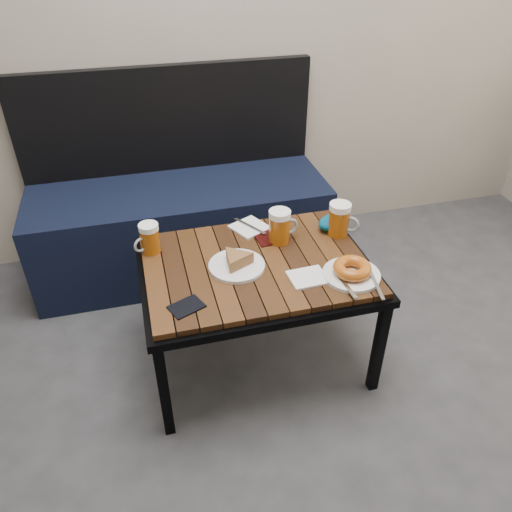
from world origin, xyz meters
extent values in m
cube|color=black|center=(-0.09, 1.74, 0.23)|extent=(1.40, 0.50, 0.45)
cube|color=black|center=(-0.09, 1.97, 0.70)|extent=(1.40, 0.05, 0.50)
cube|color=black|center=(-0.29, 0.76, 0.21)|extent=(0.04, 0.03, 0.42)
cube|color=black|center=(0.49, 0.76, 0.21)|extent=(0.04, 0.03, 0.42)
cube|color=black|center=(-0.29, 1.32, 0.21)|extent=(0.04, 0.04, 0.42)
cube|color=black|center=(0.49, 1.32, 0.21)|extent=(0.04, 0.04, 0.42)
cube|color=black|center=(0.10, 1.04, 0.43)|extent=(0.84, 0.62, 0.03)
cube|color=black|center=(0.10, 1.04, 0.46)|extent=(0.80, 0.58, 0.02)
cylinder|color=#9B4C0C|center=(-0.26, 1.21, 0.52)|extent=(0.09, 0.09, 0.10)
cylinder|color=white|center=(-0.26, 1.21, 0.58)|extent=(0.07, 0.07, 0.02)
torus|color=#8C999E|center=(-0.30, 1.19, 0.52)|extent=(0.06, 0.04, 0.06)
cylinder|color=#9B4C0C|center=(0.22, 1.15, 0.53)|extent=(0.09, 0.09, 0.11)
cylinder|color=white|center=(0.22, 1.15, 0.59)|extent=(0.08, 0.08, 0.02)
torus|color=#8C999E|center=(0.27, 1.16, 0.53)|extent=(0.07, 0.03, 0.07)
cylinder|color=#9B4C0C|center=(0.46, 1.14, 0.53)|extent=(0.11, 0.11, 0.11)
cylinder|color=white|center=(0.46, 1.14, 0.59)|extent=(0.08, 0.08, 0.02)
torus|color=#8C999E|center=(0.50, 1.11, 0.53)|extent=(0.06, 0.05, 0.07)
cylinder|color=white|center=(0.03, 1.02, 0.48)|extent=(0.20, 0.20, 0.01)
cylinder|color=white|center=(0.40, 0.87, 0.48)|extent=(0.20, 0.20, 0.01)
torus|color=#99380D|center=(0.40, 0.87, 0.51)|extent=(0.13, 0.13, 0.04)
cube|color=#A5A8AD|center=(0.46, 0.81, 0.49)|extent=(0.05, 0.21, 0.00)
cube|color=#A5A8AD|center=(0.35, 0.81, 0.49)|extent=(0.03, 0.15, 0.00)
cube|color=white|center=(0.13, 1.27, 0.48)|extent=(0.17, 0.17, 0.01)
cube|color=#A5A8AD|center=(0.13, 1.27, 0.48)|extent=(0.10, 0.15, 0.00)
cube|color=white|center=(0.25, 0.90, 0.48)|extent=(0.13, 0.11, 0.01)
cube|color=black|center=(-0.18, 0.85, 0.47)|extent=(0.13, 0.11, 0.01)
cube|color=black|center=(0.18, 1.18, 0.47)|extent=(0.09, 0.12, 0.01)
ellipsoid|color=navy|center=(0.46, 1.18, 0.50)|extent=(0.16, 0.13, 0.06)
camera|label=1|loc=(-0.27, -0.38, 1.53)|focal=35.00mm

